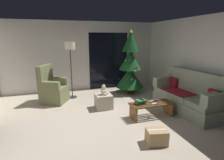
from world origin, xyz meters
The scene contains 19 objects.
ground_plane centered at (0.00, 0.00, 0.00)m, with size 7.00×7.00×0.00m, color #B2A38E.
wall_back centered at (0.00, 3.06, 1.25)m, with size 5.72×0.12×2.50m, color silver.
wall_right centered at (2.86, 0.00, 1.25)m, with size 0.12×6.00×2.50m, color silver.
patio_door_frame centered at (0.99, 2.99, 1.10)m, with size 1.60×0.02×2.20m, color silver.
patio_door_glass centered at (0.99, 2.97, 1.05)m, with size 1.50×0.02×2.10m, color black.
couch centered at (2.32, 0.08, 0.40)m, with size 0.92×1.99×1.08m.
coffee_table centered at (1.22, 0.03, 0.24)m, with size 1.10×0.40×0.36m.
remote_graphite centered at (1.34, 0.01, 0.37)m, with size 0.04×0.16×0.02m, color #333338.
remote_black centered at (1.37, 0.12, 0.37)m, with size 0.04×0.16×0.02m, color black.
remote_silver centered at (1.26, 0.11, 0.37)m, with size 0.04×0.16×0.02m, color #ADADB2.
remote_white centered at (1.22, -0.06, 0.37)m, with size 0.04×0.16×0.02m, color silver.
book_stack centered at (0.92, 0.06, 0.42)m, with size 0.26×0.22×0.11m.
cell_phone centered at (0.94, 0.06, 0.48)m, with size 0.07×0.14×0.01m, color black.
christmas_tree centered at (1.49, 2.06, 0.97)m, with size 0.96×0.96×2.21m.
armchair centered at (-1.10, 1.89, 0.40)m, with size 0.93×0.92×1.13m.
floor_lamp centered at (-0.51, 2.14, 1.51)m, with size 0.32×0.32×1.78m.
ottoman centered at (0.23, 0.95, 0.20)m, with size 0.44×0.44×0.39m, color #B2A893.
teddy_bear_cream centered at (0.24, 0.94, 0.51)m, with size 0.22×0.21×0.29m.
cardboard_box_taped_mid_floor centered at (0.71, -1.04, 0.14)m, with size 0.42×0.36×0.29m.
Camera 1 is at (-0.99, -3.67, 1.93)m, focal length 29.06 mm.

